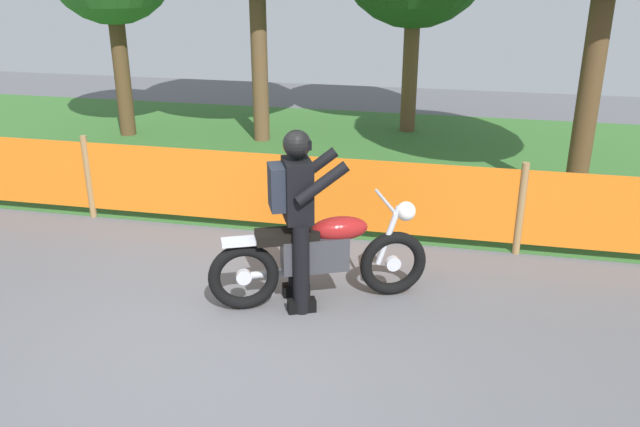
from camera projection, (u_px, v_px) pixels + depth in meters
ground at (213, 355)px, 5.50m from camera, size 24.00×24.00×0.02m
grass_verge at (341, 156)px, 10.82m from camera, size 24.00×6.55×0.01m
barrier_fence at (290, 191)px, 7.64m from camera, size 10.38×0.08×1.05m
motorcycle_lead at (321, 255)px, 6.16m from camera, size 1.96×1.00×0.99m
rider_lead at (297, 210)px, 5.94m from camera, size 0.78×0.69×1.69m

